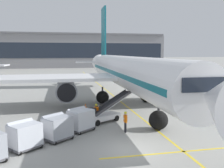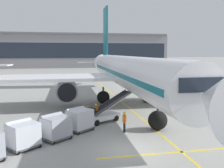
{
  "view_description": "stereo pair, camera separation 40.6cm",
  "coord_description": "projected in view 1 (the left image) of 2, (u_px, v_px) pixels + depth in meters",
  "views": [
    {
      "loc": [
        -4.68,
        -15.69,
        6.55
      ],
      "look_at": [
        0.58,
        9.16,
        3.34
      ],
      "focal_mm": 40.41,
      "sensor_mm": 36.0,
      "label": 1
    },
    {
      "loc": [
        -4.29,
        -15.77,
        6.55
      ],
      "look_at": [
        0.58,
        9.16,
        3.34
      ],
      "focal_mm": 40.41,
      "sensor_mm": 36.0,
      "label": 2
    }
  ],
  "objects": [
    {
      "name": "ground_plane",
      "position": [
        132.0,
        150.0,
        17.01
      ],
      "size": [
        600.0,
        600.0,
        0.0
      ],
      "primitive_type": "plane",
      "color": "gray"
    },
    {
      "name": "parked_airplane",
      "position": [
        127.0,
        73.0,
        31.49
      ],
      "size": [
        33.38,
        43.61,
        14.93
      ],
      "color": "white",
      "rests_on": "ground"
    },
    {
      "name": "belt_loader",
      "position": [
        104.0,
        113.0,
        23.97
      ],
      "size": [
        5.29,
        3.87,
        2.7
      ],
      "color": "silver",
      "rests_on": "ground"
    },
    {
      "name": "baggage_cart_lead",
      "position": [
        80.0,
        119.0,
        21.05
      ],
      "size": [
        2.63,
        2.5,
        1.91
      ],
      "color": "#515156",
      "rests_on": "ground"
    },
    {
      "name": "baggage_cart_second",
      "position": [
        57.0,
        127.0,
        18.87
      ],
      "size": [
        2.63,
        2.5,
        1.91
      ],
      "color": "#515156",
      "rests_on": "ground"
    },
    {
      "name": "baggage_cart_third",
      "position": [
        24.0,
        135.0,
        17.06
      ],
      "size": [
        2.63,
        2.5,
        1.91
      ],
      "color": "#515156",
      "rests_on": "ground"
    },
    {
      "name": "ground_crew_by_loader",
      "position": [
        96.0,
        111.0,
        23.76
      ],
      "size": [
        0.43,
        0.45,
        1.74
      ],
      "color": "#333847",
      "rests_on": "ground"
    },
    {
      "name": "ground_crew_by_carts",
      "position": [
        125.0,
        120.0,
        20.67
      ],
      "size": [
        0.26,
        0.57,
        1.74
      ],
      "color": "black",
      "rests_on": "ground"
    },
    {
      "name": "safety_cone_engine_keepout",
      "position": [
        85.0,
        107.0,
        28.9
      ],
      "size": [
        0.63,
        0.63,
        0.72
      ],
      "color": "black",
      "rests_on": "ground"
    },
    {
      "name": "apron_guidance_line_lead_in",
      "position": [
        126.0,
        105.0,
        31.19
      ],
      "size": [
        0.2,
        110.0,
        0.01
      ],
      "color": "yellow",
      "rests_on": "ground"
    },
    {
      "name": "apron_guidance_line_stop_bar",
      "position": [
        188.0,
        151.0,
        16.79
      ],
      "size": [
        12.0,
        0.2,
        0.01
      ],
      "color": "yellow",
      "rests_on": "ground"
    },
    {
      "name": "terminal_building",
      "position": [
        55.0,
        51.0,
        111.27
      ],
      "size": [
        95.51,
        18.33,
        14.57
      ],
      "color": "gray",
      "rests_on": "ground"
    }
  ]
}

